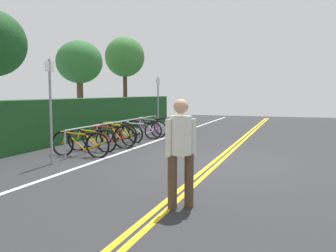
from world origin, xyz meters
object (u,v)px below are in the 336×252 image
Objects in this scene: bicycle_0 at (80,144)px; bicycle_3 at (117,134)px; bicycle_1 at (92,140)px; tree_far_right at (79,63)px; bicycle_5 at (139,130)px; sign_post_far at (158,99)px; bicycle_7 at (150,126)px; sign_post_near at (50,102)px; bike_rack at (121,126)px; pedestrian at (181,146)px; tree_extra at (125,57)px; bicycle_2 at (108,137)px; bicycle_6 at (146,128)px; bicycle_4 at (124,133)px.

bicycle_3 reaches higher than bicycle_0.
bicycle_1 is 7.36m from tree_far_right.
bicycle_5 is 2.58m from sign_post_far.
bicycle_7 reaches higher than bicycle_5.
sign_post_far is (0.85, -0.02, 1.09)m from bicycle_7.
sign_post_near is at bearing -176.91° from bicycle_1.
tree_far_right reaches higher than bicycle_3.
bike_rack reaches higher than bicycle_7.
pedestrian is 0.65× the size of sign_post_near.
bicycle_0 is at bearing -179.59° from bicycle_5.
pedestrian is 12.75m from tree_far_right.
bike_rack is 1.89m from bicycle_1.
tree_extra reaches higher than bicycle_3.
bicycle_1 is 5.82m from pedestrian.
bicycle_3 is 0.42× the size of tree_far_right.
bicycle_2 is at bearing -157.16° from tree_extra.
bicycle_6 is 5.28m from tree_far_right.
bicycle_4 is 0.87m from bicycle_5.
tree_far_right is at bearing 47.82° from bike_rack.
bicycle_3 is at bearing 1.09° from sign_post_near.
sign_post_near reaches higher than bike_rack.
bicycle_4 is 0.98× the size of bicycle_5.
pedestrian is at bearing -144.54° from bicycle_3.
sign_post_near is (-6.53, -0.12, 1.16)m from bicycle_7.
tree_extra is (7.11, 3.22, 3.27)m from bicycle_3.
bicycle_1 is (0.87, 0.17, -0.01)m from bicycle_0.
bicycle_7 is 0.67× the size of sign_post_near.
bicycle_0 is (-2.75, -0.15, -0.24)m from bike_rack.
bicycle_0 is 1.06× the size of bicycle_7.
sign_post_far is (6.28, 0.17, 1.09)m from bicycle_0.
bike_rack is 3.60× the size of bicycle_0.
bicycle_4 is 0.68× the size of sign_post_far.
bicycle_6 reaches higher than bicycle_5.
bicycle_3 is 1.04× the size of bicycle_5.
bicycle_7 reaches higher than bicycle_6.
bike_rack is 1.23m from bicycle_5.
bicycle_3 is at bearing -173.11° from bicycle_4.
bicycle_0 is at bearing -178.48° from sign_post_far.
bicycle_4 is 3.37m from sign_post_far.
bicycle_0 is 0.38× the size of tree_extra.
bicycle_7 reaches higher than bicycle_4.
bicycle_7 is at bearing 1.05° from sign_post_near.
sign_post_far is (2.33, 0.14, 1.11)m from bicycle_5.
pedestrian reaches higher than bike_rack.
bicycle_3 reaches higher than bicycle_1.
pedestrian is at bearing -154.82° from bicycle_7.
bicycle_7 is 4.95m from tree_far_right.
tree_extra is at bearing 25.31° from bike_rack.
sign_post_near reaches higher than bicycle_5.
bicycle_2 is at bearing -11.88° from bicycle_1.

